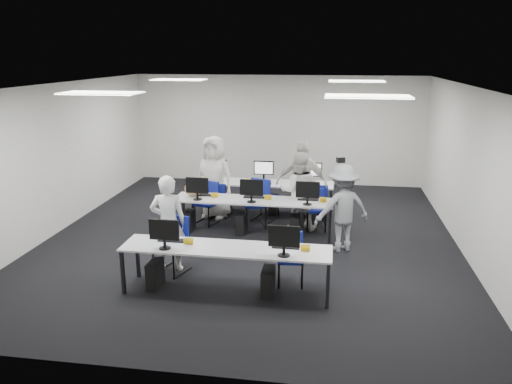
# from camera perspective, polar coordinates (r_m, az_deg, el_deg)

# --- Properties ---
(room) EXTENTS (9.00, 9.02, 3.00)m
(room) POSITION_cam_1_polar(r_m,az_deg,el_deg) (9.65, -0.54, 3.19)
(room) COLOR black
(room) RESTS_ON ground
(ceiling_panels) EXTENTS (5.20, 4.60, 0.02)m
(ceiling_panels) POSITION_cam_1_polar(r_m,az_deg,el_deg) (9.44, -0.57, 12.03)
(ceiling_panels) COLOR white
(ceiling_panels) RESTS_ON room
(desk_front) EXTENTS (3.20, 0.70, 0.73)m
(desk_front) POSITION_cam_1_polar(r_m,az_deg,el_deg) (7.64, -3.45, -6.69)
(desk_front) COLOR #B5B7BA
(desk_front) RESTS_ON ground
(desk_mid) EXTENTS (3.20, 0.70, 0.73)m
(desk_mid) POSITION_cam_1_polar(r_m,az_deg,el_deg) (10.05, -0.35, -1.13)
(desk_mid) COLOR #B5B7BA
(desk_mid) RESTS_ON ground
(desk_back) EXTENTS (3.20, 0.70, 0.73)m
(desk_back) POSITION_cam_1_polar(r_m,az_deg,el_deg) (11.38, 0.76, 0.87)
(desk_back) COLOR #B5B7BA
(desk_back) RESTS_ON ground
(equipment_front) EXTENTS (2.51, 0.41, 1.19)m
(equipment_front) POSITION_cam_1_polar(r_m,az_deg,el_deg) (7.79, -4.84, -8.85)
(equipment_front) COLOR #0C50A2
(equipment_front) RESTS_ON desk_front
(equipment_mid) EXTENTS (2.91, 0.41, 1.19)m
(equipment_mid) POSITION_cam_1_polar(r_m,az_deg,el_deg) (10.16, -1.43, -2.86)
(equipment_mid) COLOR white
(equipment_mid) RESTS_ON desk_mid
(equipment_back) EXTENTS (2.91, 0.41, 1.19)m
(equipment_back) POSITION_cam_1_polar(r_m,az_deg,el_deg) (11.46, 1.72, -0.70)
(equipment_back) COLOR white
(equipment_back) RESTS_ON desk_back
(chair_0) EXTENTS (0.60, 0.63, 0.95)m
(chair_0) POSITION_cam_1_polar(r_m,az_deg,el_deg) (8.58, -9.55, -7.08)
(chair_0) COLOR navy
(chair_0) RESTS_ON ground
(chair_1) EXTENTS (0.44, 0.47, 0.82)m
(chair_1) POSITION_cam_1_polar(r_m,az_deg,el_deg) (8.08, 3.95, -8.65)
(chair_1) COLOR navy
(chair_1) RESTS_ON ground
(chair_2) EXTENTS (0.56, 0.59, 0.90)m
(chair_2) POSITION_cam_1_polar(r_m,az_deg,el_deg) (10.84, -5.71, -2.15)
(chair_2) COLOR navy
(chair_2) RESTS_ON ground
(chair_3) EXTENTS (0.58, 0.60, 0.92)m
(chair_3) POSITION_cam_1_polar(r_m,az_deg,el_deg) (10.66, -0.16, -2.34)
(chair_3) COLOR navy
(chair_3) RESTS_ON ground
(chair_4) EXTENTS (0.48, 0.51, 0.84)m
(chair_4) POSITION_cam_1_polar(r_m,az_deg,el_deg) (10.51, 6.79, -2.85)
(chair_4) COLOR navy
(chair_4) RESTS_ON ground
(chair_5) EXTENTS (0.50, 0.53, 0.81)m
(chair_5) POSITION_cam_1_polar(r_m,az_deg,el_deg) (11.22, -4.48, -1.64)
(chair_5) COLOR navy
(chair_5) RESTS_ON ground
(chair_6) EXTENTS (0.62, 0.64, 0.98)m
(chair_6) POSITION_cam_1_polar(r_m,az_deg,el_deg) (11.03, 1.00, -1.63)
(chair_6) COLOR navy
(chair_6) RESTS_ON ground
(chair_7) EXTENTS (0.53, 0.56, 0.89)m
(chair_7) POSITION_cam_1_polar(r_m,az_deg,el_deg) (10.91, 6.83, -2.09)
(chair_7) COLOR navy
(chair_7) RESTS_ON ground
(handbag) EXTENTS (0.45, 0.36, 0.32)m
(handbag) POSITION_cam_1_polar(r_m,az_deg,el_deg) (10.32, -7.11, 0.40)
(handbag) COLOR #97844E
(handbag) RESTS_ON desk_mid
(student_0) EXTENTS (0.64, 0.45, 1.66)m
(student_0) POSITION_cam_1_polar(r_m,az_deg,el_deg) (8.48, -9.97, -3.55)
(student_0) COLOR beige
(student_0) RESTS_ON ground
(student_1) EXTENTS (0.83, 0.67, 1.64)m
(student_1) POSITION_cam_1_polar(r_m,az_deg,el_deg) (10.35, 4.89, 0.11)
(student_1) COLOR beige
(student_1) RESTS_ON ground
(student_2) EXTENTS (1.02, 0.81, 1.84)m
(student_2) POSITION_cam_1_polar(r_m,az_deg,el_deg) (11.07, -4.76, 1.69)
(student_2) COLOR beige
(student_2) RESTS_ON ground
(student_3) EXTENTS (1.09, 0.47, 1.84)m
(student_3) POSITION_cam_1_polar(r_m,az_deg,el_deg) (10.52, 5.20, 0.92)
(student_3) COLOR beige
(student_3) RESTS_ON ground
(photographer) EXTENTS (1.21, 0.98, 1.64)m
(photographer) POSITION_cam_1_polar(r_m,az_deg,el_deg) (9.32, 9.87, -1.84)
(photographer) COLOR gray
(photographer) RESTS_ON ground
(dslr_camera) EXTENTS (0.20, 0.22, 0.10)m
(dslr_camera) POSITION_cam_1_polar(r_m,az_deg,el_deg) (9.26, 9.66, 3.64)
(dslr_camera) COLOR black
(dslr_camera) RESTS_ON photographer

